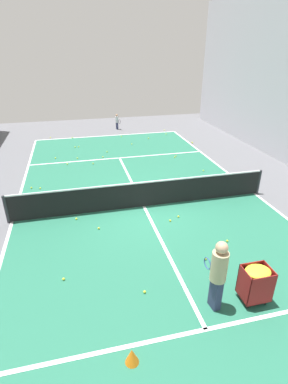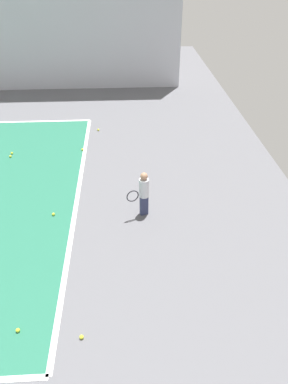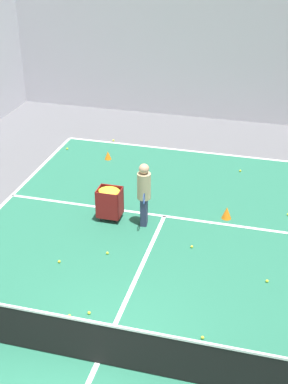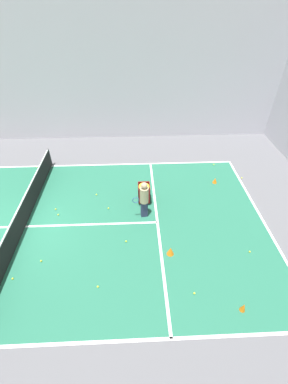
% 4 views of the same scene
% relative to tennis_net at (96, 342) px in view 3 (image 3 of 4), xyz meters
% --- Properties ---
extents(ground_plane, '(31.08, 31.08, 0.00)m').
position_rel_tennis_net_xyz_m(ground_plane, '(0.00, 0.00, -0.53)').
color(ground_plane, '#5B5B60').
extents(court_playing_area, '(9.28, 20.21, 0.00)m').
position_rel_tennis_net_xyz_m(court_playing_area, '(0.00, 0.00, -0.53)').
color(court_playing_area, '#23664C').
rests_on(court_playing_area, ground).
extents(line_baseline_far, '(9.28, 0.10, 0.00)m').
position_rel_tennis_net_xyz_m(line_baseline_far, '(0.00, 10.10, -0.52)').
color(line_baseline_far, white).
rests_on(line_baseline_far, ground).
extents(line_service_far, '(9.28, 0.10, 0.00)m').
position_rel_tennis_net_xyz_m(line_service_far, '(0.00, 5.56, -0.52)').
color(line_service_far, white).
rests_on(line_service_far, ground).
extents(line_centre_service, '(0.10, 11.11, 0.00)m').
position_rel_tennis_net_xyz_m(line_centre_service, '(0.00, 0.00, -0.52)').
color(line_centre_service, white).
rests_on(line_centre_service, ground).
extents(hall_enclosure_far, '(16.15, 0.15, 8.27)m').
position_rel_tennis_net_xyz_m(hall_enclosure_far, '(0.00, 13.62, 3.61)').
color(hall_enclosure_far, silver).
rests_on(hall_enclosure_far, ground).
extents(tennis_net, '(9.58, 0.10, 1.02)m').
position_rel_tennis_net_xyz_m(tennis_net, '(0.00, 0.00, 0.00)').
color(tennis_net, '#2D2D33').
rests_on(tennis_net, ground).
extents(coach_at_net, '(0.40, 0.69, 1.80)m').
position_rel_tennis_net_xyz_m(coach_at_net, '(-0.44, 5.01, 0.50)').
color(coach_at_net, '#2D3351').
rests_on(coach_at_net, ground).
extents(ball_cart, '(0.64, 0.53, 0.94)m').
position_rel_tennis_net_xyz_m(ball_cart, '(-1.41, 5.05, 0.13)').
color(ball_cart, maroon).
rests_on(ball_cart, ground).
extents(training_cone_0, '(0.23, 0.23, 0.29)m').
position_rel_tennis_net_xyz_m(training_cone_0, '(-2.70, 8.72, -0.38)').
color(training_cone_0, orange).
rests_on(training_cone_0, ground).
extents(training_cone_1, '(0.27, 0.27, 0.34)m').
position_rel_tennis_net_xyz_m(training_cone_1, '(1.67, 5.90, -0.35)').
color(training_cone_1, orange).
rests_on(training_cone_1, ground).
extents(tennis_ball_2, '(0.07, 0.07, 0.07)m').
position_rel_tennis_net_xyz_m(tennis_ball_2, '(1.01, 4.23, -0.49)').
color(tennis_ball_2, yellow).
rests_on(tennis_ball_2, ground).
extents(tennis_ball_3, '(0.07, 0.07, 0.07)m').
position_rel_tennis_net_xyz_m(tennis_ball_3, '(1.73, 8.91, -0.49)').
color(tennis_ball_3, yellow).
rests_on(tennis_ball_3, ground).
extents(tennis_ball_4, '(0.07, 0.07, 0.07)m').
position_rel_tennis_net_xyz_m(tennis_ball_4, '(-4.34, 9.11, -0.49)').
color(tennis_ball_4, yellow).
rests_on(tennis_ball_4, ground).
extents(tennis_ball_9, '(0.07, 0.07, 0.07)m').
position_rel_tennis_net_xyz_m(tennis_ball_9, '(2.50, 0.35, -0.49)').
color(tennis_ball_9, yellow).
rests_on(tennis_ball_9, ground).
extents(tennis_ball_15, '(0.07, 0.07, 0.07)m').
position_rel_tennis_net_xyz_m(tennis_ball_15, '(-0.62, 1.24, -0.49)').
color(tennis_ball_15, yellow).
rests_on(tennis_ball_15, ground).
extents(tennis_ball_19, '(0.07, 0.07, 0.07)m').
position_rel_tennis_net_xyz_m(tennis_ball_19, '(-0.99, 1.04, -0.49)').
color(tennis_ball_19, yellow).
rests_on(tennis_ball_19, ground).
extents(tennis_ball_21, '(0.07, 0.07, 0.07)m').
position_rel_tennis_net_xyz_m(tennis_ball_21, '(1.81, 1.14, -0.49)').
color(tennis_ball_21, yellow).
rests_on(tennis_ball_21, ground).
extents(tennis_ball_26, '(0.07, 0.07, 0.07)m').
position_rel_tennis_net_xyz_m(tennis_ball_26, '(-0.95, 3.42, -0.49)').
color(tennis_ball_26, yellow).
rests_on(tennis_ball_26, ground).
extents(tennis_ball_27, '(0.07, 0.07, 0.07)m').
position_rel_tennis_net_xyz_m(tennis_ball_27, '(3.30, 6.49, -0.49)').
color(tennis_ball_27, yellow).
rests_on(tennis_ball_27, ground).
extents(tennis_ball_28, '(0.07, 0.07, 0.07)m').
position_rel_tennis_net_xyz_m(tennis_ball_28, '(2.93, 3.31, -0.49)').
color(tennis_ball_28, yellow).
rests_on(tennis_ball_28, ground).
extents(tennis_ball_32, '(0.07, 0.07, 0.07)m').
position_rel_tennis_net_xyz_m(tennis_ball_32, '(-3.00, 10.25, -0.49)').
color(tennis_ball_32, yellow).
rests_on(tennis_ball_32, ground).
extents(tennis_ball_34, '(0.07, 0.07, 0.07)m').
position_rel_tennis_net_xyz_m(tennis_ball_34, '(-1.95, 2.78, -0.49)').
color(tennis_ball_34, yellow).
rests_on(tennis_ball_34, ground).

